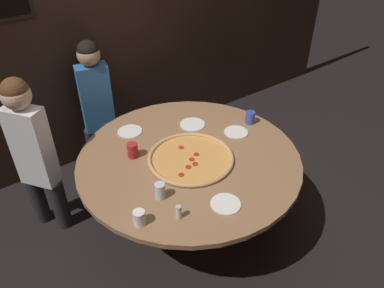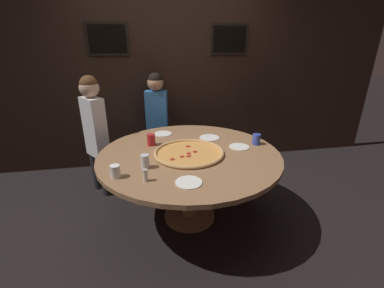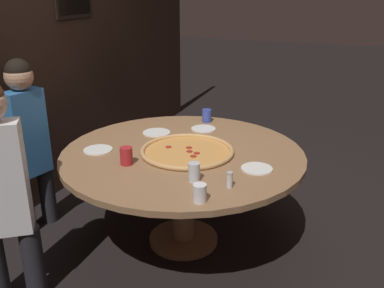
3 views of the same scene
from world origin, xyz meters
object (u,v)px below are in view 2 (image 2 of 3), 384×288
at_px(giant_pizza, 189,153).
at_px(condiment_shaker, 145,175).
at_px(white_plate_left_side, 239,147).
at_px(dining_table, 189,163).
at_px(white_plate_far_back, 209,138).
at_px(white_plate_near_front, 163,134).
at_px(diner_side_left, 95,130).
at_px(white_plate_beside_cup, 189,182).
at_px(drink_cup_centre_back, 115,171).
at_px(drink_cup_near_left, 145,161).
at_px(diner_far_right, 157,117).
at_px(drink_cup_far_left, 151,140).
at_px(drink_cup_front_edge, 256,139).

height_order(giant_pizza, condiment_shaker, condiment_shaker).
xyz_separation_m(giant_pizza, white_plate_left_side, (0.52, 0.08, -0.01)).
height_order(dining_table, white_plate_far_back, white_plate_far_back).
bearing_deg(white_plate_near_front, diner_side_left, 169.22).
height_order(white_plate_left_side, white_plate_near_front, same).
distance_m(white_plate_beside_cup, condiment_shaker, 0.33).
xyz_separation_m(drink_cup_centre_back, white_plate_beside_cup, (0.54, -0.18, -0.05)).
xyz_separation_m(drink_cup_near_left, condiment_shaker, (-0.00, -0.22, -0.01)).
height_order(drink_cup_near_left, diner_far_right, diner_far_right).
relative_size(white_plate_near_front, diner_side_left, 0.15).
distance_m(white_plate_far_back, white_plate_left_side, 0.39).
bearing_deg(dining_table, diner_side_left, 143.59).
distance_m(white_plate_beside_cup, white_plate_near_front, 1.13).
bearing_deg(white_plate_near_front, drink_cup_far_left, -113.72).
height_order(white_plate_beside_cup, white_plate_left_side, same).
distance_m(white_plate_near_front, diner_far_right, 0.61).
bearing_deg(diner_side_left, giant_pizza, -164.65).
distance_m(drink_cup_far_left, white_plate_far_back, 0.64).
height_order(white_plate_far_back, diner_far_right, diner_far_right).
bearing_deg(drink_cup_front_edge, condiment_shaker, -153.52).
bearing_deg(drink_cup_far_left, white_plate_far_back, 8.89).
height_order(drink_cup_near_left, white_plate_far_back, drink_cup_near_left).
distance_m(white_plate_beside_cup, diner_side_left, 1.53).
height_order(giant_pizza, diner_side_left, diner_side_left).
xyz_separation_m(giant_pizza, diner_side_left, (-0.95, 0.75, 0.04)).
xyz_separation_m(drink_cup_front_edge, white_plate_left_side, (-0.20, -0.04, -0.05)).
distance_m(diner_far_right, diner_side_left, 0.86).
relative_size(giant_pizza, drink_cup_near_left, 5.64).
relative_size(giant_pizza, drink_cup_front_edge, 6.10).
bearing_deg(drink_cup_far_left, condiment_shaker, -95.30).
height_order(white_plate_near_front, diner_side_left, diner_side_left).
distance_m(drink_cup_centre_back, diner_far_right, 1.60).
xyz_separation_m(giant_pizza, diner_far_right, (-0.23, 1.21, 0.02)).
height_order(dining_table, white_plate_beside_cup, white_plate_beside_cup).
height_order(drink_cup_centre_back, drink_cup_far_left, drink_cup_far_left).
bearing_deg(drink_cup_front_edge, diner_side_left, 159.41).
distance_m(drink_cup_centre_back, drink_cup_far_left, 0.69).
xyz_separation_m(white_plate_beside_cup, white_plate_near_front, (-0.11, 1.13, 0.00)).
relative_size(drink_cup_far_left, condiment_shaker, 1.21).
xyz_separation_m(dining_table, white_plate_far_back, (0.28, 0.35, 0.12)).
height_order(drink_cup_centre_back, white_plate_far_back, drink_cup_centre_back).
relative_size(drink_cup_front_edge, white_plate_left_side, 0.54).
relative_size(drink_cup_near_left, condiment_shaker, 1.20).
distance_m(dining_table, giant_pizza, 0.14).
bearing_deg(giant_pizza, drink_cup_near_left, -151.95).
distance_m(drink_cup_front_edge, white_plate_far_back, 0.50).
relative_size(drink_cup_near_left, white_plate_left_side, 0.59).
height_order(drink_cup_far_left, white_plate_near_front, drink_cup_far_left).
height_order(dining_table, giant_pizza, giant_pizza).
bearing_deg(condiment_shaker, drink_cup_front_edge, 26.48).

